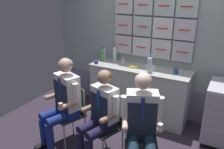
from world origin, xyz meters
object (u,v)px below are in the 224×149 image
paper_cup_tan (96,62)px  folding_chair_right (140,128)px  crew_member_right (142,121)px  water_bottle_short (150,64)px  snack_banana (134,67)px  folding_chair_left (73,108)px  service_trolley (220,111)px  crew_member_left (63,98)px  folding_chair_center (109,119)px  crew_member_center (100,112)px

paper_cup_tan → folding_chair_right: bearing=-37.4°
crew_member_right → water_bottle_short: 1.23m
snack_banana → paper_cup_tan: bearing=-172.3°
folding_chair_left → folding_chair_right: size_ratio=1.00×
service_trolley → folding_chair_right: size_ratio=1.08×
crew_member_left → paper_cup_tan: crew_member_left is taller
crew_member_right → snack_banana: 1.37m
service_trolley → folding_chair_center: bearing=-142.3°
crew_member_left → folding_chair_right: 1.17m
folding_chair_center → water_bottle_short: (0.19, 1.00, 0.54)m
service_trolley → folding_chair_left: (-1.95, -0.99, 0.03)m
folding_chair_center → folding_chair_right: 0.46m
crew_member_left → paper_cup_tan: 1.12m
folding_chair_center → snack_banana: (-0.11, 1.06, 0.42)m
service_trolley → crew_member_right: crew_member_right is taller
service_trolley → folding_chair_right: (-0.86, -1.01, 0.03)m
folding_chair_left → crew_member_right: (1.16, -0.16, 0.21)m
crew_member_center → water_bottle_short: 1.23m
folding_chair_left → crew_member_right: bearing=-7.9°
snack_banana → crew_member_right: bearing=-62.3°
crew_member_center → paper_cup_tan: 1.38m
service_trolley → crew_member_left: 2.32m
service_trolley → crew_member_center: 1.81m
service_trolley → crew_member_right: bearing=-124.5°
folding_chair_center → folding_chair_right: bearing=0.7°
folding_chair_left → water_bottle_short: 1.38m
crew_member_center → paper_cup_tan: crew_member_center is taller
snack_banana → folding_chair_center: bearing=-84.3°
folding_chair_right → paper_cup_tan: size_ratio=11.77×
folding_chair_left → crew_member_right: crew_member_right is taller
folding_chair_right → snack_banana: (-0.57, 1.06, 0.42)m
service_trolley → snack_banana: 1.50m
paper_cup_tan → service_trolley: bearing=1.3°
folding_chair_left → crew_member_center: crew_member_center is taller
crew_member_center → paper_cup_tan: (-0.76, 1.12, 0.26)m
folding_chair_center → crew_member_right: size_ratio=0.65×
folding_chair_center → water_bottle_short: size_ratio=3.01×
folding_chair_right → water_bottle_short: bearing=105.1°
crew_member_right → crew_member_left: bearing=179.3°
folding_chair_center → crew_member_center: (-0.05, -0.15, 0.17)m
service_trolley → folding_chair_left: service_trolley is taller
service_trolley → crew_member_left: (-2.00, -1.14, 0.24)m
paper_cup_tan → water_bottle_short: bearing=1.8°
crew_member_right → service_trolley: bearing=55.5°
crew_member_center → crew_member_left: bearing=177.3°
folding_chair_right → water_bottle_short: 1.16m
paper_cup_tan → folding_chair_left: bearing=-79.6°
crew_member_center → folding_chair_right: bearing=17.3°
folding_chair_left → water_bottle_short: (0.82, 0.98, 0.54)m
service_trolley → snack_banana: size_ratio=5.31×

